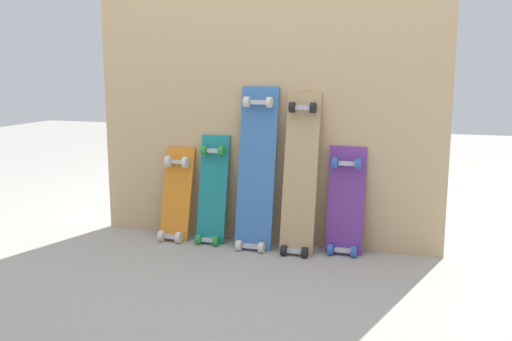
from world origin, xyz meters
The scene contains 7 objects.
ground_plane centered at (0.00, 0.00, 0.00)m, with size 12.00×12.00×0.00m, color #9E9991.
plywood_wall_panel centered at (0.00, 0.07, 0.80)m, with size 2.01×0.04×1.61m, color tan.
skateboard_orange centered at (-0.50, -0.05, 0.23)m, with size 0.18×0.22×0.60m.
skateboard_teal centered at (-0.27, -0.03, 0.27)m, with size 0.17×0.20×0.68m.
skateboard_blue centered at (-0.01, -0.05, 0.41)m, with size 0.21×0.24×0.96m.
skateboard_natural centered at (0.24, -0.05, 0.40)m, with size 0.18×0.24×0.93m.
skateboard_purple centered at (0.49, -0.01, 0.26)m, with size 0.20×0.16×0.64m.
Camera 1 is at (0.95, -3.03, 1.00)m, focal length 40.47 mm.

